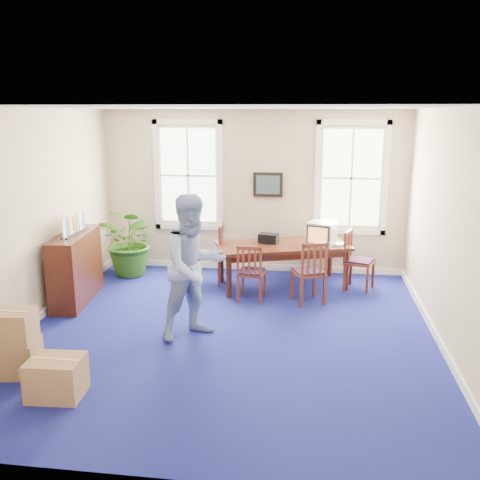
# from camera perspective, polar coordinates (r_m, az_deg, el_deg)

# --- Properties ---
(floor) EXTENTS (6.50, 6.50, 0.00)m
(floor) POSITION_cam_1_polar(r_m,az_deg,el_deg) (7.95, -1.32, -9.79)
(floor) COLOR navy
(floor) RESTS_ON ground
(ceiling) EXTENTS (6.50, 6.50, 0.00)m
(ceiling) POSITION_cam_1_polar(r_m,az_deg,el_deg) (7.30, -1.46, 13.95)
(ceiling) COLOR white
(ceiling) RESTS_ON ground
(wall_back) EXTENTS (6.50, 0.00, 6.50)m
(wall_back) POSITION_cam_1_polar(r_m,az_deg,el_deg) (10.63, 1.40, 5.18)
(wall_back) COLOR #C5AF8D
(wall_back) RESTS_ON ground
(wall_front) EXTENTS (6.50, 0.00, 6.50)m
(wall_front) POSITION_cam_1_polar(r_m,az_deg,el_deg) (4.40, -8.14, -7.22)
(wall_front) COLOR #C5AF8D
(wall_front) RESTS_ON ground
(wall_left) EXTENTS (0.00, 6.50, 6.50)m
(wall_left) POSITION_cam_1_polar(r_m,az_deg,el_deg) (8.46, -21.89, 2.02)
(wall_left) COLOR #C5AF8D
(wall_left) RESTS_ON ground
(wall_right) EXTENTS (0.00, 6.50, 6.50)m
(wall_right) POSITION_cam_1_polar(r_m,az_deg,el_deg) (7.59, 21.58, 0.82)
(wall_right) COLOR #C5AF8D
(wall_right) RESTS_ON ground
(baseboard_back) EXTENTS (6.00, 0.04, 0.12)m
(baseboard_back) POSITION_cam_1_polar(r_m,az_deg,el_deg) (10.93, 1.33, -2.85)
(baseboard_back) COLOR white
(baseboard_back) RESTS_ON ground
(baseboard_left) EXTENTS (0.04, 6.50, 0.12)m
(baseboard_left) POSITION_cam_1_polar(r_m,az_deg,el_deg) (8.86, -20.84, -7.78)
(baseboard_left) COLOR white
(baseboard_left) RESTS_ON ground
(baseboard_right) EXTENTS (0.04, 6.50, 0.12)m
(baseboard_right) POSITION_cam_1_polar(r_m,az_deg,el_deg) (8.04, 20.41, -9.93)
(baseboard_right) COLOR white
(baseboard_right) RESTS_ON ground
(window_left) EXTENTS (1.40, 0.12, 2.20)m
(window_left) POSITION_cam_1_polar(r_m,az_deg,el_deg) (10.79, -5.53, 6.86)
(window_left) COLOR white
(window_left) RESTS_ON ground
(window_right) EXTENTS (1.40, 0.12, 2.20)m
(window_right) POSITION_cam_1_polar(r_m,az_deg,el_deg) (10.53, 11.79, 6.47)
(window_right) COLOR white
(window_right) RESTS_ON ground
(wall_picture) EXTENTS (0.58, 0.06, 0.48)m
(wall_picture) POSITION_cam_1_polar(r_m,az_deg,el_deg) (10.53, 3.00, 5.91)
(wall_picture) COLOR black
(wall_picture) RESTS_ON ground
(conference_table) EXTENTS (2.56, 1.76, 0.80)m
(conference_table) POSITION_cam_1_polar(r_m,az_deg,el_deg) (9.85, 4.55, -2.68)
(conference_table) COLOR #3F1A0E
(conference_table) RESTS_ON ground
(crt_tv) EXTENTS (0.59, 0.62, 0.42)m
(crt_tv) POSITION_cam_1_polar(r_m,az_deg,el_deg) (9.74, 8.70, 0.70)
(crt_tv) COLOR #B7B7BC
(crt_tv) RESTS_ON conference_table
(game_console) EXTENTS (0.21, 0.23, 0.05)m
(game_console) POSITION_cam_1_polar(r_m,az_deg,el_deg) (9.74, 10.55, -0.49)
(game_console) COLOR white
(game_console) RESTS_ON conference_table
(equipment_bag) EXTENTS (0.39, 0.29, 0.17)m
(equipment_bag) POSITION_cam_1_polar(r_m,az_deg,el_deg) (9.80, 3.06, 0.19)
(equipment_bag) COLOR black
(equipment_bag) RESTS_ON conference_table
(chair_near_left) EXTENTS (0.48, 0.48, 0.99)m
(chair_near_left) POSITION_cam_1_polar(r_m,az_deg,el_deg) (9.10, 1.25, -3.40)
(chair_near_left) COLOR maroon
(chair_near_left) RESTS_ON ground
(chair_near_right) EXTENTS (0.64, 0.64, 1.08)m
(chair_near_right) POSITION_cam_1_polar(r_m,az_deg,el_deg) (9.03, 7.31, -3.34)
(chair_near_right) COLOR maroon
(chair_near_right) RESTS_ON ground
(chair_end_left) EXTENTS (0.55, 0.55, 1.12)m
(chair_end_left) POSITION_cam_1_polar(r_m,az_deg,el_deg) (9.98, -3.40, -1.49)
(chair_end_left) COLOR maroon
(chair_end_left) RESTS_ON ground
(chair_end_right) EXTENTS (0.61, 0.61, 1.07)m
(chair_end_right) POSITION_cam_1_polar(r_m,az_deg,el_deg) (9.84, 12.64, -2.19)
(chair_end_right) COLOR maroon
(chair_end_right) RESTS_ON ground
(man) EXTENTS (1.26, 1.26, 2.06)m
(man) POSITION_cam_1_polar(r_m,az_deg,el_deg) (7.51, -4.93, -2.89)
(man) COLOR #89A1D1
(man) RESTS_ON ground
(credenza) EXTENTS (0.62, 1.61, 1.23)m
(credenza) POSITION_cam_1_polar(r_m,az_deg,el_deg) (9.43, -17.11, -2.64)
(credenza) COLOR #3F1A0E
(credenza) RESTS_ON ground
(brochure_rack) EXTENTS (0.28, 0.76, 0.33)m
(brochure_rack) POSITION_cam_1_polar(r_m,az_deg,el_deg) (9.24, -17.32, 2.02)
(brochure_rack) COLOR #99999E
(brochure_rack) RESTS_ON credenza
(potted_plant) EXTENTS (1.53, 1.45, 1.36)m
(potted_plant) POSITION_cam_1_polar(r_m,az_deg,el_deg) (10.61, -11.46, -0.18)
(potted_plant) COLOR #245712
(potted_plant) RESTS_ON ground
(cardboard_boxes) EXTENTS (1.70, 1.70, 0.86)m
(cardboard_boxes) POSITION_cam_1_polar(r_m,az_deg,el_deg) (7.15, -21.10, -9.77)
(cardboard_boxes) COLOR #A57A51
(cardboard_boxes) RESTS_ON ground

